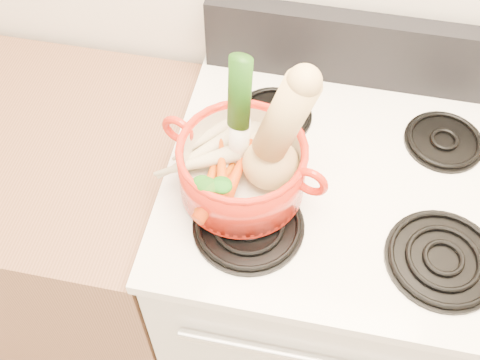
% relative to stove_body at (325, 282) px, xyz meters
% --- Properties ---
extents(stove_body, '(0.76, 0.65, 0.92)m').
position_rel_stove_body_xyz_m(stove_body, '(0.00, 0.00, 0.00)').
color(stove_body, silver).
rests_on(stove_body, floor).
extents(cooktop, '(0.78, 0.67, 0.03)m').
position_rel_stove_body_xyz_m(cooktop, '(0.00, 0.00, 0.47)').
color(cooktop, white).
rests_on(cooktop, stove_body).
extents(control_backsplash, '(0.76, 0.05, 0.18)m').
position_rel_stove_body_xyz_m(control_backsplash, '(0.00, 0.30, 0.58)').
color(control_backsplash, black).
rests_on(control_backsplash, cooktop).
extents(burner_front_left, '(0.22, 0.22, 0.02)m').
position_rel_stove_body_xyz_m(burner_front_left, '(-0.19, -0.16, 0.50)').
color(burner_front_left, black).
rests_on(burner_front_left, cooktop).
extents(burner_front_right, '(0.22, 0.22, 0.02)m').
position_rel_stove_body_xyz_m(burner_front_right, '(0.19, -0.16, 0.50)').
color(burner_front_right, black).
rests_on(burner_front_right, cooktop).
extents(burner_back_left, '(0.17, 0.17, 0.02)m').
position_rel_stove_body_xyz_m(burner_back_left, '(-0.19, 0.14, 0.50)').
color(burner_back_left, black).
rests_on(burner_back_left, cooktop).
extents(burner_back_right, '(0.17, 0.17, 0.02)m').
position_rel_stove_body_xyz_m(burner_back_right, '(0.19, 0.14, 0.50)').
color(burner_back_right, black).
rests_on(burner_back_right, cooktop).
extents(dutch_oven, '(0.31, 0.31, 0.12)m').
position_rel_stove_body_xyz_m(dutch_oven, '(-0.22, -0.08, 0.57)').
color(dutch_oven, red).
rests_on(dutch_oven, burner_front_left).
extents(pot_handle_left, '(0.07, 0.03, 0.07)m').
position_rel_stove_body_xyz_m(pot_handle_left, '(-0.36, -0.04, 0.61)').
color(pot_handle_left, red).
rests_on(pot_handle_left, dutch_oven).
extents(pot_handle_right, '(0.07, 0.03, 0.07)m').
position_rel_stove_body_xyz_m(pot_handle_right, '(-0.08, -0.11, 0.61)').
color(pot_handle_right, red).
rests_on(pot_handle_right, dutch_oven).
extents(squash, '(0.21, 0.14, 0.31)m').
position_rel_stove_body_xyz_m(squash, '(-0.15, -0.07, 0.68)').
color(squash, tan).
rests_on(squash, dutch_oven).
extents(leek, '(0.06, 0.08, 0.29)m').
position_rel_stove_body_xyz_m(leek, '(-0.23, -0.04, 0.68)').
color(leek, white).
rests_on(leek, dutch_oven).
extents(ginger, '(0.08, 0.06, 0.04)m').
position_rel_stove_body_xyz_m(ginger, '(-0.22, 0.01, 0.56)').
color(ginger, '#D5BB83').
rests_on(ginger, dutch_oven).
extents(parsnip_0, '(0.15, 0.24, 0.07)m').
position_rel_stove_body_xyz_m(parsnip_0, '(-0.25, -0.04, 0.56)').
color(parsnip_0, beige).
rests_on(parsnip_0, dutch_oven).
extents(parsnip_1, '(0.18, 0.16, 0.06)m').
position_rel_stove_body_xyz_m(parsnip_1, '(-0.31, -0.05, 0.57)').
color(parsnip_1, beige).
rests_on(parsnip_1, dutch_oven).
extents(parsnip_2, '(0.09, 0.20, 0.06)m').
position_rel_stove_body_xyz_m(parsnip_2, '(-0.27, -0.02, 0.57)').
color(parsnip_2, beige).
rests_on(parsnip_2, dutch_oven).
extents(parsnip_3, '(0.18, 0.11, 0.05)m').
position_rel_stove_body_xyz_m(parsnip_3, '(-0.31, -0.08, 0.57)').
color(parsnip_3, beige).
rests_on(parsnip_3, dutch_oven).
extents(parsnip_4, '(0.15, 0.16, 0.05)m').
position_rel_stove_body_xyz_m(parsnip_4, '(-0.30, -0.01, 0.58)').
color(parsnip_4, beige).
rests_on(parsnip_4, dutch_oven).
extents(carrot_0, '(0.07, 0.15, 0.04)m').
position_rel_stove_body_xyz_m(carrot_0, '(-0.25, -0.10, 0.55)').
color(carrot_0, '#DE560B').
rests_on(carrot_0, dutch_oven).
extents(carrot_1, '(0.03, 0.16, 0.05)m').
position_rel_stove_body_xyz_m(carrot_1, '(-0.28, -0.11, 0.56)').
color(carrot_1, '#CD410A').
rests_on(carrot_1, dutch_oven).
extents(carrot_2, '(0.06, 0.17, 0.05)m').
position_rel_stove_body_xyz_m(carrot_2, '(-0.23, -0.09, 0.57)').
color(carrot_2, '#DD530B').
rests_on(carrot_2, dutch_oven).
extents(carrot_3, '(0.08, 0.14, 0.04)m').
position_rel_stove_body_xyz_m(carrot_3, '(-0.25, -0.15, 0.57)').
color(carrot_3, red).
rests_on(carrot_3, dutch_oven).
extents(carrot_4, '(0.06, 0.15, 0.04)m').
position_rel_stove_body_xyz_m(carrot_4, '(-0.26, -0.09, 0.57)').
color(carrot_4, '#DB550A').
rests_on(carrot_4, dutch_oven).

